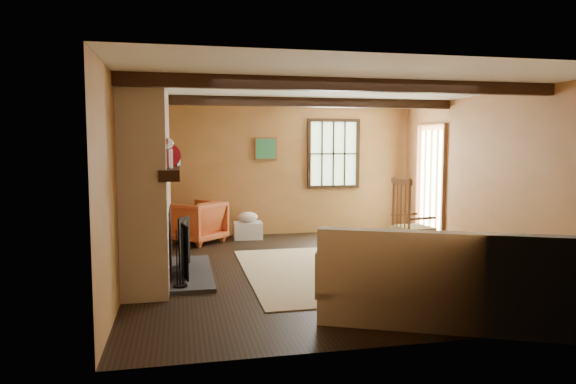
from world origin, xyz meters
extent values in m
plane|color=black|center=(0.00, 0.00, 0.00)|extent=(5.50, 5.50, 0.00)
cube|color=#AE6B3D|center=(0.00, 2.75, 1.20)|extent=(5.00, 0.02, 2.40)
cube|color=#AE6B3D|center=(0.00, -2.75, 1.20)|extent=(5.00, 0.02, 2.40)
cube|color=#AE6B3D|center=(-2.50, 0.00, 1.20)|extent=(0.02, 5.50, 2.40)
cube|color=#AE6B3D|center=(2.50, 0.00, 1.20)|extent=(0.02, 5.50, 2.40)
cube|color=white|center=(0.00, 0.00, 2.40)|extent=(5.00, 5.50, 0.02)
cube|color=black|center=(0.00, -1.20, 2.33)|extent=(5.00, 0.12, 0.14)
cube|color=black|center=(0.00, 1.20, 2.33)|extent=(5.00, 0.12, 0.14)
cube|color=black|center=(1.00, 2.72, 1.50)|extent=(1.02, 0.06, 1.32)
cube|color=#C3EDB5|center=(1.00, 2.75, 1.50)|extent=(0.90, 0.01, 1.20)
cube|color=black|center=(1.00, 2.73, 1.50)|extent=(0.90, 0.03, 0.02)
cube|color=brown|center=(2.47, 1.70, 1.00)|extent=(0.06, 1.00, 2.06)
cube|color=#C3EDB5|center=(2.50, 1.70, 1.00)|extent=(0.01, 0.80, 1.85)
cube|color=brown|center=(-0.30, 2.72, 1.60)|extent=(0.42, 0.03, 0.42)
cube|color=#236A53|center=(-0.30, 2.71, 1.60)|extent=(0.36, 0.01, 0.36)
cube|color=brown|center=(-2.25, 0.00, 1.20)|extent=(0.50, 2.20, 2.40)
cube|color=black|center=(-2.18, 0.00, 0.45)|extent=(0.38, 1.00, 0.85)
cube|color=#343439|center=(-1.75, 0.00, 0.03)|extent=(0.55, 1.80, 0.05)
cube|color=black|center=(-1.97, 0.00, 1.35)|extent=(0.22, 2.30, 0.12)
cube|color=black|center=(-1.82, -0.36, 0.38)|extent=(0.08, 0.33, 0.66)
cube|color=black|center=(-1.82, -0.02, 0.38)|extent=(0.06, 0.33, 0.66)
cube|color=black|center=(-1.82, 0.32, 0.38)|extent=(0.16, 0.31, 0.66)
cylinder|color=black|center=(-1.88, -0.72, 0.06)|extent=(0.17, 0.17, 0.02)
cylinder|color=black|center=(-1.91, -0.75, 0.39)|extent=(0.01, 0.01, 0.68)
cylinder|color=black|center=(-1.88, -0.72, 0.39)|extent=(0.01, 0.01, 0.68)
cylinder|color=black|center=(-1.85, -0.69, 0.39)|extent=(0.01, 0.01, 0.68)
cylinder|color=white|center=(-1.98, -0.79, 1.52)|extent=(0.10, 0.10, 0.22)
sphere|color=white|center=(-1.98, -0.79, 1.69)|extent=(0.12, 0.12, 0.12)
cylinder|color=red|center=(-1.98, -0.37, 1.55)|extent=(0.28, 0.04, 0.28)
cube|color=black|center=(-1.98, 0.03, 1.47)|extent=(0.27, 0.21, 0.13)
cylinder|color=black|center=(-1.98, 0.39, 1.46)|extent=(0.07, 0.07, 0.09)
cylinder|color=black|center=(-1.98, 0.54, 1.45)|extent=(0.07, 0.07, 0.08)
cube|color=#CEB189|center=(0.20, -0.20, 0.00)|extent=(2.50, 3.00, 0.01)
cube|color=tan|center=(1.45, 0.22, 0.46)|extent=(0.54, 0.56, 0.05)
cube|color=brown|center=(1.24, 0.19, 1.15)|extent=(0.12, 0.48, 0.08)
cylinder|color=brown|center=(1.68, 0.05, 0.24)|extent=(0.04, 0.04, 0.45)
cylinder|color=brown|center=(1.62, 0.45, 0.24)|extent=(0.04, 0.04, 0.45)
cylinder|color=brown|center=(1.27, -0.01, 0.24)|extent=(0.04, 0.04, 0.45)
cylinder|color=brown|center=(1.22, 0.40, 0.24)|extent=(0.04, 0.04, 0.45)
cylinder|color=brown|center=(1.27, -0.01, 0.82)|extent=(0.04, 0.04, 0.77)
cylinder|color=brown|center=(1.22, 0.40, 0.82)|extent=(0.04, 0.04, 0.77)
cylinder|color=brown|center=(1.26, 0.09, 0.80)|extent=(0.02, 0.02, 0.64)
cylinder|color=brown|center=(1.24, 0.19, 0.80)|extent=(0.02, 0.02, 0.64)
cylinder|color=brown|center=(1.23, 0.29, 0.80)|extent=(0.02, 0.02, 0.64)
cube|color=brown|center=(1.48, 0.00, 0.64)|extent=(0.43, 0.10, 0.03)
cube|color=brown|center=(1.42, 0.45, 0.64)|extent=(0.43, 0.10, 0.03)
cube|color=brown|center=(1.48, 0.02, 0.02)|extent=(0.87, 0.16, 0.03)
cube|color=brown|center=(1.42, 0.43, 0.02)|extent=(0.87, 0.16, 0.03)
cube|color=silver|center=(0.57, -2.14, 0.24)|extent=(2.42, 1.81, 0.48)
cube|color=silver|center=(0.40, -2.52, 0.61)|extent=(2.07, 1.06, 0.61)
cube|color=silver|center=(-0.38, -1.71, 0.46)|extent=(0.55, 0.97, 0.44)
cube|color=silver|center=(1.52, -2.57, 0.46)|extent=(0.55, 0.97, 0.44)
ellipsoid|color=silver|center=(1.12, -2.27, 0.61)|extent=(0.42, 0.29, 0.40)
cylinder|color=brown|center=(-1.97, 2.40, 0.07)|extent=(0.45, 0.14, 0.14)
cylinder|color=brown|center=(-1.82, 2.40, 0.07)|extent=(0.45, 0.14, 0.14)
cylinder|color=brown|center=(-1.68, 2.40, 0.07)|extent=(0.45, 0.14, 0.14)
cylinder|color=brown|center=(-1.97, 2.40, 0.20)|extent=(0.45, 0.14, 0.14)
cylinder|color=brown|center=(-1.82, 2.40, 0.20)|extent=(0.45, 0.14, 0.14)
cylinder|color=brown|center=(-1.68, 2.40, 0.20)|extent=(0.45, 0.14, 0.14)
cube|color=white|center=(-0.69, 2.37, 0.15)|extent=(0.52, 0.41, 0.30)
ellipsoid|color=silver|center=(-0.69, 2.37, 0.39)|extent=(0.42, 0.37, 0.18)
imported|color=#BF6026|center=(-1.59, 2.18, 0.36)|extent=(1.10, 1.10, 0.72)
camera|label=1|loc=(-1.86, -6.62, 1.68)|focal=32.00mm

